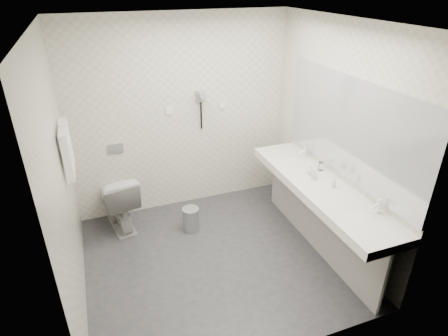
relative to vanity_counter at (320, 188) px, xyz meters
name	(u,v)px	position (x,y,z in m)	size (l,w,h in m)	color
floor	(216,259)	(-1.12, 0.20, -0.80)	(2.80, 2.80, 0.00)	#2E2F34
ceiling	(213,22)	(-1.12, 0.20, 1.70)	(2.80, 2.80, 0.00)	silver
wall_back	(181,117)	(-1.12, 1.50, 0.45)	(2.80, 2.80, 0.00)	beige
wall_front	(277,236)	(-1.12, -1.10, 0.45)	(2.80, 2.80, 0.00)	beige
wall_left	(61,184)	(-2.52, 0.20, 0.45)	(2.60, 2.60, 0.00)	beige
wall_right	(336,139)	(0.27, 0.20, 0.45)	(2.60, 2.60, 0.00)	beige
vanity_counter	(320,188)	(0.00, 0.00, 0.00)	(0.55, 2.20, 0.10)	silver
vanity_panel	(317,220)	(0.02, 0.00, -0.42)	(0.03, 2.15, 0.75)	#98948F
vanity_post_near	(384,282)	(0.05, -1.04, -0.42)	(0.06, 0.06, 0.75)	silver
vanity_post_far	(277,178)	(0.05, 1.04, -0.42)	(0.06, 0.06, 0.75)	silver
mirror	(349,129)	(0.26, 0.00, 0.65)	(0.02, 2.20, 1.05)	#B2BCC6
basin_near	(360,218)	(0.00, -0.65, 0.04)	(0.40, 0.31, 0.05)	white
basin_far	(290,160)	(0.00, 0.65, 0.04)	(0.40, 0.31, 0.05)	white
faucet_near	(378,206)	(0.19, -0.65, 0.12)	(0.04, 0.04, 0.15)	silver
faucet_far	(305,151)	(0.19, 0.65, 0.12)	(0.04, 0.04, 0.15)	silver
soap_bottle_a	(314,174)	(-0.01, 0.12, 0.11)	(0.05, 0.05, 0.12)	beige
soap_bottle_b	(311,170)	(0.02, 0.24, 0.10)	(0.08, 0.08, 0.10)	beige
soap_bottle_c	(334,183)	(0.09, -0.11, 0.11)	(0.04, 0.04, 0.11)	beige
glass_left	(320,166)	(0.18, 0.28, 0.10)	(0.05, 0.05, 0.10)	silver
toilet	(118,200)	(-2.05, 1.22, -0.43)	(0.42, 0.73, 0.74)	white
flush_plate	(116,149)	(-1.98, 1.49, 0.15)	(0.18, 0.02, 0.12)	#B2B5BA
pedal_bin	(191,220)	(-1.24, 0.83, -0.66)	(0.21, 0.21, 0.29)	#B2B5BA
bin_lid	(190,209)	(-1.24, 0.83, -0.50)	(0.21, 0.21, 0.01)	#B2B5BA
towel_rail	(61,128)	(-2.47, 0.75, 0.75)	(0.02, 0.02, 0.62)	silver
towel_near	(67,155)	(-2.46, 0.61, 0.53)	(0.07, 0.24, 0.48)	white
towel_far	(67,144)	(-2.46, 0.89, 0.53)	(0.07, 0.24, 0.48)	white
dryer_cradle	(200,96)	(-0.88, 1.47, 0.70)	(0.10, 0.04, 0.14)	gray
dryer_barrel	(202,95)	(-0.88, 1.40, 0.73)	(0.08, 0.08, 0.14)	gray
dryer_cord	(201,116)	(-0.88, 1.46, 0.45)	(0.02, 0.02, 0.35)	black
switch_plate_a	(169,111)	(-1.27, 1.49, 0.55)	(0.09, 0.02, 0.09)	white
switch_plate_b	(222,105)	(-0.57, 1.49, 0.55)	(0.09, 0.02, 0.09)	white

